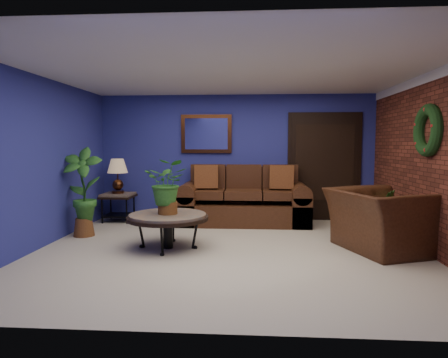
# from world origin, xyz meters

# --- Properties ---
(floor) EXTENTS (5.50, 5.50, 0.00)m
(floor) POSITION_xyz_m (0.00, 0.00, 0.00)
(floor) COLOR #BDB39C
(floor) RESTS_ON ground
(wall_back) EXTENTS (5.50, 0.04, 2.50)m
(wall_back) POSITION_xyz_m (0.00, 2.50, 1.25)
(wall_back) COLOR navy
(wall_back) RESTS_ON ground
(wall_left) EXTENTS (0.04, 5.00, 2.50)m
(wall_left) POSITION_xyz_m (-2.75, 0.00, 1.25)
(wall_left) COLOR navy
(wall_left) RESTS_ON ground
(wall_right_brick) EXTENTS (0.04, 5.00, 2.50)m
(wall_right_brick) POSITION_xyz_m (2.75, 0.00, 1.25)
(wall_right_brick) COLOR maroon
(wall_right_brick) RESTS_ON ground
(ceiling) EXTENTS (5.50, 5.00, 0.02)m
(ceiling) POSITION_xyz_m (0.00, 0.00, 2.50)
(ceiling) COLOR silver
(ceiling) RESTS_ON wall_back
(crown_molding) EXTENTS (0.03, 5.00, 0.14)m
(crown_molding) POSITION_xyz_m (2.72, 0.00, 2.43)
(crown_molding) COLOR white
(crown_molding) RESTS_ON wall_right_brick
(wall_mirror) EXTENTS (1.02, 0.06, 0.77)m
(wall_mirror) POSITION_xyz_m (-0.60, 2.46, 1.72)
(wall_mirror) COLOR #472412
(wall_mirror) RESTS_ON wall_back
(closet_door) EXTENTS (1.44, 0.06, 2.18)m
(closet_door) POSITION_xyz_m (1.75, 2.47, 1.05)
(closet_door) COLOR black
(closet_door) RESTS_ON wall_back
(wreath) EXTENTS (0.16, 0.72, 0.72)m
(wreath) POSITION_xyz_m (2.69, 0.05, 1.70)
(wreath) COLOR black
(wreath) RESTS_ON wall_right_brick
(sofa) EXTENTS (2.46, 1.06, 1.11)m
(sofa) POSITION_xyz_m (0.16, 2.09, 0.36)
(sofa) COLOR #472514
(sofa) RESTS_ON ground
(coffee_table) EXTENTS (1.18, 1.18, 0.51)m
(coffee_table) POSITION_xyz_m (-0.90, 0.09, 0.45)
(coffee_table) COLOR #534D48
(coffee_table) RESTS_ON ground
(end_table) EXTENTS (0.61, 0.61, 0.55)m
(end_table) POSITION_xyz_m (-2.30, 2.05, 0.42)
(end_table) COLOR #534D48
(end_table) RESTS_ON ground
(table_lamp) EXTENTS (0.39, 0.39, 0.65)m
(table_lamp) POSITION_xyz_m (-2.30, 2.05, 0.98)
(table_lamp) COLOR #472412
(table_lamp) RESTS_ON end_table
(side_chair) EXTENTS (0.44, 0.44, 0.87)m
(side_chair) POSITION_xyz_m (0.12, 2.11, 0.49)
(side_chair) COLOR #5B2F1A
(side_chair) RESTS_ON ground
(armchair) EXTENTS (1.55, 1.65, 0.87)m
(armchair) POSITION_xyz_m (2.15, 0.17, 0.43)
(armchair) COLOR #472514
(armchair) RESTS_ON ground
(coffee_plant) EXTENTS (0.60, 0.52, 0.80)m
(coffee_plant) POSITION_xyz_m (-0.90, 0.09, 0.95)
(coffee_plant) COLOR brown
(coffee_plant) RESTS_ON coffee_table
(floor_plant) EXTENTS (0.44, 0.40, 0.82)m
(floor_plant) POSITION_xyz_m (2.35, 0.69, 0.43)
(floor_plant) COLOR brown
(floor_plant) RESTS_ON ground
(tall_plant) EXTENTS (0.65, 0.45, 1.47)m
(tall_plant) POSITION_xyz_m (-2.45, 0.77, 0.80)
(tall_plant) COLOR brown
(tall_plant) RESTS_ON ground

